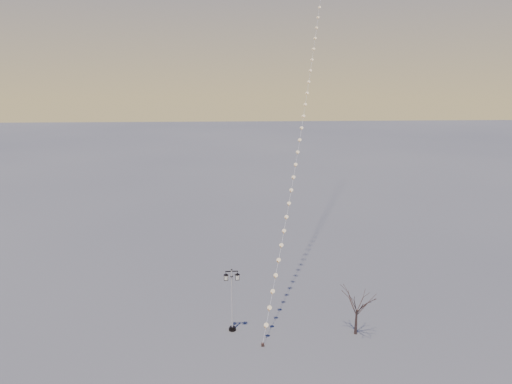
{
  "coord_description": "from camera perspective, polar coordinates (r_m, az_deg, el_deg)",
  "views": [
    {
      "loc": [
        -0.12,
        -29.01,
        18.15
      ],
      "look_at": [
        1.68,
        5.82,
        9.25
      ],
      "focal_mm": 33.15,
      "sensor_mm": 36.0,
      "label": 1
    }
  ],
  "objects": [
    {
      "name": "kite_train",
      "position": [
        49.59,
        6.49,
        16.53
      ],
      "size": [
        12.56,
        41.36,
        40.45
      ],
      "rotation": [
        0.0,
        0.0,
        0.22
      ],
      "color": "#36231B",
      "rests_on": "ground"
    },
    {
      "name": "bare_tree",
      "position": [
        34.78,
        12.11,
        -13.02
      ],
      "size": [
        2.06,
        2.06,
        3.41
      ],
      "rotation": [
        0.0,
        0.0,
        0.1
      ],
      "color": "#392923",
      "rests_on": "ground"
    },
    {
      "name": "ground",
      "position": [
        34.22,
        -2.43,
        -17.74
      ],
      "size": [
        300.0,
        300.0,
        0.0
      ],
      "primitive_type": "plane",
      "color": "#515252",
      "rests_on": "ground"
    },
    {
      "name": "street_lamp",
      "position": [
        34.38,
        -2.92,
        -12.52
      ],
      "size": [
        1.21,
        0.53,
        4.78
      ],
      "rotation": [
        0.0,
        0.0,
        0.04
      ],
      "color": "black",
      "rests_on": "ground"
    }
  ]
}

